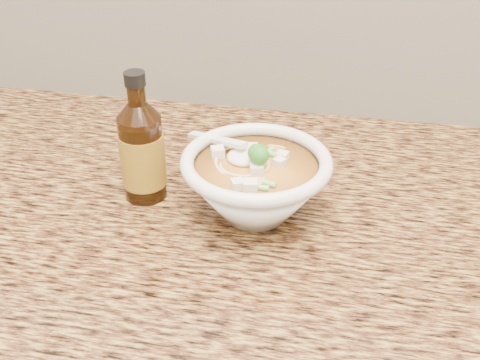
# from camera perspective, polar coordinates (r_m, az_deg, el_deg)

# --- Properties ---
(counter_slab) EXTENTS (4.00, 0.68, 0.04)m
(counter_slab) POSITION_cam_1_polar(r_m,az_deg,el_deg) (0.76, 8.43, -5.39)
(counter_slab) COLOR olive
(counter_slab) RESTS_ON cabinet
(soup_bowl) EXTENTS (0.19, 0.18, 0.10)m
(soup_bowl) POSITION_cam_1_polar(r_m,az_deg,el_deg) (0.74, 1.51, -0.43)
(soup_bowl) COLOR silver
(soup_bowl) RESTS_ON counter_slab
(hot_sauce_bottle) EXTENTS (0.08, 0.08, 0.17)m
(hot_sauce_bottle) POSITION_cam_1_polar(r_m,az_deg,el_deg) (0.77, -9.27, 2.64)
(hot_sauce_bottle) COLOR #321906
(hot_sauce_bottle) RESTS_ON counter_slab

